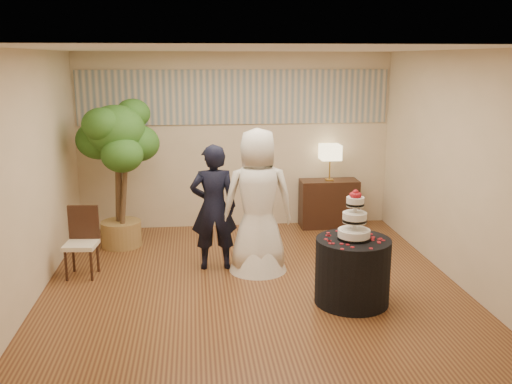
{
  "coord_description": "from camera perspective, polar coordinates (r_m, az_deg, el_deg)",
  "views": [
    {
      "loc": [
        -0.67,
        -6.57,
        2.7
      ],
      "look_at": [
        0.1,
        0.4,
        1.05
      ],
      "focal_mm": 40.0,
      "sensor_mm": 36.0,
      "label": 1
    }
  ],
  "objects": [
    {
      "name": "ficus_tree",
      "position": [
        8.4,
        -13.63,
        1.83
      ],
      "size": [
        1.4,
        1.4,
        2.18
      ],
      "primitive_type": null,
      "rotation": [
        0.0,
        0.0,
        2.67
      ],
      "color": "#2F621E",
      "rests_on": "floor"
    },
    {
      "name": "wall_left",
      "position": [
        6.94,
        -21.48,
        1.52
      ],
      "size": [
        0.06,
        5.0,
        2.8
      ],
      "primitive_type": "cube",
      "color": "beige",
      "rests_on": "ground"
    },
    {
      "name": "bride",
      "position": [
        7.24,
        0.2,
        -0.88
      ],
      "size": [
        0.93,
        0.78,
        1.86
      ],
      "primitive_type": "imported",
      "rotation": [
        0.0,
        0.0,
        3.17
      ],
      "color": "white",
      "rests_on": "floor"
    },
    {
      "name": "mural_border",
      "position": [
        9.09,
        -2.1,
        9.46
      ],
      "size": [
        4.9,
        0.02,
        0.85
      ],
      "primitive_type": "cube",
      "color": "#A5A398",
      "rests_on": "wall_back"
    },
    {
      "name": "table_lamp",
      "position": [
        9.22,
        7.4,
        2.94
      ],
      "size": [
        0.32,
        0.32,
        0.58
      ],
      "primitive_type": null,
      "color": "beige",
      "rests_on": "console"
    },
    {
      "name": "wall_back",
      "position": [
        9.18,
        -2.07,
        5.11
      ],
      "size": [
        5.0,
        0.06,
        2.8
      ],
      "primitive_type": "cube",
      "color": "beige",
      "rests_on": "ground"
    },
    {
      "name": "side_chair",
      "position": [
        7.5,
        -17.11,
        -4.89
      ],
      "size": [
        0.45,
        0.46,
        0.88
      ],
      "primitive_type": null,
      "rotation": [
        0.0,
        0.0,
        -0.1
      ],
      "color": "black",
      "rests_on": "floor"
    },
    {
      "name": "cake_table",
      "position": [
        6.54,
        9.62,
        -7.8
      ],
      "size": [
        0.87,
        0.87,
        0.75
      ],
      "primitive_type": "cylinder",
      "rotation": [
        0.0,
        0.0,
        0.04
      ],
      "color": "black",
      "rests_on": "floor"
    },
    {
      "name": "wedding_cake",
      "position": [
        6.33,
        9.84,
        -2.24
      ],
      "size": [
        0.36,
        0.36,
        0.56
      ],
      "primitive_type": null,
      "color": "white",
      "rests_on": "cake_table"
    },
    {
      "name": "groom",
      "position": [
        7.37,
        -4.26,
        -1.54
      ],
      "size": [
        0.61,
        0.41,
        1.65
      ],
      "primitive_type": "imported",
      "rotation": [
        0.0,
        0.0,
        3.16
      ],
      "color": "black",
      "rests_on": "floor"
    },
    {
      "name": "ceiling",
      "position": [
        6.6,
        -0.5,
        14.11
      ],
      "size": [
        5.0,
        5.0,
        0.0
      ],
      "primitive_type": "cube",
      "color": "white",
      "rests_on": "wall_back"
    },
    {
      "name": "wall_front",
      "position": [
        4.32,
        2.92,
        -4.3
      ],
      "size": [
        5.0,
        0.06,
        2.8
      ],
      "primitive_type": "cube",
      "color": "beige",
      "rests_on": "ground"
    },
    {
      "name": "wall_right",
      "position": [
        7.41,
        19.17,
        2.4
      ],
      "size": [
        0.06,
        5.0,
        2.8
      ],
      "primitive_type": "cube",
      "color": "beige",
      "rests_on": "ground"
    },
    {
      "name": "console",
      "position": [
        9.37,
        7.28,
        -1.14
      ],
      "size": [
        0.93,
        0.42,
        0.78
      ],
      "primitive_type": "cube",
      "rotation": [
        0.0,
        0.0,
        -0.01
      ],
      "color": "black",
      "rests_on": "floor"
    },
    {
      "name": "floor",
      "position": [
        7.13,
        -0.45,
        -9.0
      ],
      "size": [
        5.0,
        5.0,
        0.0
      ],
      "primitive_type": "cube",
      "color": "brown",
      "rests_on": "ground"
    }
  ]
}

